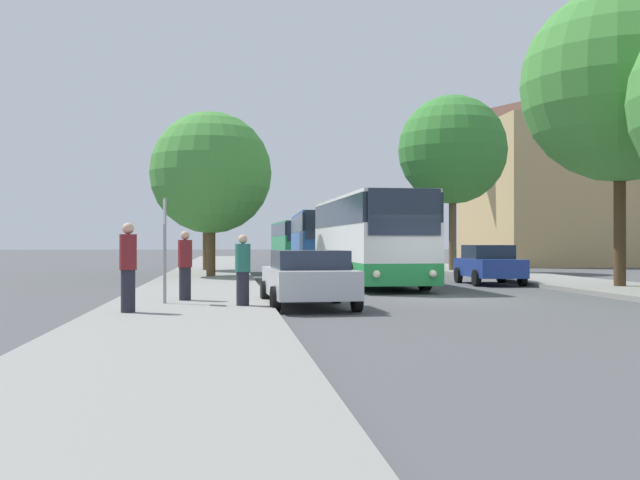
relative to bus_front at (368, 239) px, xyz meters
name	(u,v)px	position (x,y,z in m)	size (l,w,h in m)	color
ground_plane	(443,300)	(0.79, -7.15, -1.77)	(300.00, 300.00, 0.00)	#4C4C4F
sidewalk_left	(193,299)	(-6.21, -7.15, -1.70)	(4.00, 120.00, 0.15)	gray
building_right_background	(624,172)	(23.36, 23.48, 5.01)	(21.32, 11.81, 13.57)	tan
bus_front	(368,239)	(0.00, 0.00, 0.00)	(3.02, 10.84, 3.31)	#238942
bus_middle	(318,240)	(-0.06, 15.62, -0.01)	(3.09, 12.18, 3.28)	silver
bus_rear	(294,241)	(-0.11, 30.62, -0.06)	(3.17, 10.69, 3.20)	silver
parked_car_left_curb	(308,277)	(-3.29, -9.35, -1.01)	(2.26, 4.18, 1.43)	#B7B7BC
parked_car_right_near	(489,264)	(4.76, 0.12, -0.98)	(2.05, 3.95, 1.53)	#233D9E
bus_stop_sign	(165,238)	(-6.80, -9.34, -0.03)	(0.08, 0.45, 2.57)	gray
pedestrian_waiting_near	(243,270)	(-4.93, -10.21, -0.79)	(0.36, 0.36, 1.66)	#23232D
pedestrian_waiting_far	(185,265)	(-6.36, -8.43, -0.73)	(0.36, 0.36, 1.77)	#23232D
pedestrian_walking_back	(128,267)	(-7.37, -11.65, -0.66)	(0.36, 0.36, 1.89)	#23232D
tree_left_near	(207,163)	(-6.41, 12.63, 4.09)	(5.45, 5.45, 8.45)	#513D23
tree_left_far	(211,173)	(-6.01, 5.25, 2.90)	(5.32, 5.32, 7.19)	#513D23
tree_right_near	(453,150)	(6.72, 11.16, 4.83)	(5.84, 5.84, 9.38)	brown
tree_right_mid	(620,85)	(7.95, -3.87, 5.21)	(6.63, 6.63, 10.16)	#47331E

